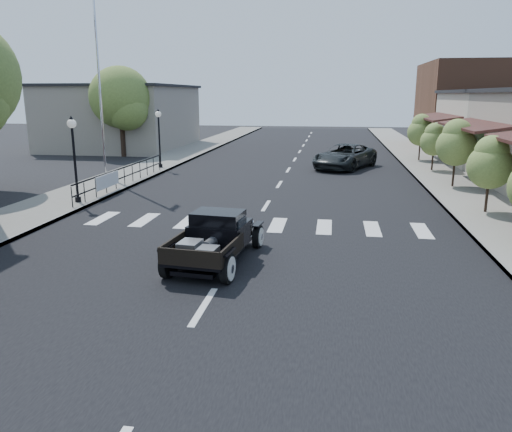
# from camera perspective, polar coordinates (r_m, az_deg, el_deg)

# --- Properties ---
(ground) EXTENTS (120.00, 120.00, 0.00)m
(ground) POSITION_cam_1_polar(r_m,az_deg,el_deg) (13.55, -2.79, -5.26)
(ground) COLOR black
(ground) RESTS_ON ground
(road) EXTENTS (14.00, 80.00, 0.02)m
(road) POSITION_cam_1_polar(r_m,az_deg,el_deg) (28.02, 3.34, 4.66)
(road) COLOR black
(road) RESTS_ON ground
(road_markings) EXTENTS (12.00, 60.00, 0.06)m
(road_markings) POSITION_cam_1_polar(r_m,az_deg,el_deg) (23.12, 2.15, 2.72)
(road_markings) COLOR silver
(road_markings) RESTS_ON ground
(sidewalk_left) EXTENTS (3.00, 80.00, 0.15)m
(sidewalk_left) POSITION_cam_1_polar(r_m,az_deg,el_deg) (30.01, -13.10, 5.06)
(sidewalk_left) COLOR gray
(sidewalk_left) RESTS_ON ground
(sidewalk_right) EXTENTS (3.00, 80.00, 0.15)m
(sidewalk_right) POSITION_cam_1_polar(r_m,az_deg,el_deg) (28.50, 20.65, 4.09)
(sidewalk_right) COLOR gray
(sidewalk_right) RESTS_ON ground
(low_building_left) EXTENTS (10.00, 12.00, 5.00)m
(low_building_left) POSITION_cam_1_polar(r_m,az_deg,el_deg) (44.24, -14.96, 10.79)
(low_building_left) COLOR gray
(low_building_left) RESTS_ON ground
(far_building_right) EXTENTS (11.00, 10.00, 7.00)m
(far_building_right) POSITION_cam_1_polar(r_m,az_deg,el_deg) (46.39, 25.43, 11.30)
(far_building_right) COLOR brown
(far_building_right) RESTS_ON ground
(railing) EXTENTS (0.08, 10.00, 1.00)m
(railing) POSITION_cam_1_polar(r_m,az_deg,el_deg) (24.91, -14.82, 4.59)
(railing) COLOR black
(railing) RESTS_ON sidewalk_left
(banner) EXTENTS (0.04, 2.20, 0.60)m
(banner) POSITION_cam_1_polar(r_m,az_deg,el_deg) (23.11, -16.55, 3.29)
(banner) COLOR silver
(banner) RESTS_ON sidewalk_left
(lamp_post_b) EXTENTS (0.36, 0.36, 3.44)m
(lamp_post_b) POSITION_cam_1_polar(r_m,az_deg,el_deg) (21.32, -20.01, 6.07)
(lamp_post_b) COLOR black
(lamp_post_b) RESTS_ON sidewalk_left
(lamp_post_c) EXTENTS (0.36, 0.36, 3.44)m
(lamp_post_c) POSITION_cam_1_polar(r_m,az_deg,el_deg) (30.42, -10.99, 8.69)
(lamp_post_c) COLOR black
(lamp_post_c) RESTS_ON sidewalk_left
(flagpole) EXTENTS (0.12, 0.12, 12.75)m
(flagpole) POSITION_cam_1_polar(r_m,az_deg,el_deg) (27.32, -17.71, 17.55)
(flagpole) COLOR silver
(flagpole) RESTS_ON sidewalk_left
(big_tree_far) EXTENTS (4.36, 4.36, 6.40)m
(big_tree_far) POSITION_cam_1_polar(r_m,az_deg,el_deg) (37.72, -15.15, 11.42)
(big_tree_far) COLOR #5B7231
(big_tree_far) RESTS_ON ground
(small_tree_b) EXTENTS (1.64, 1.64, 2.73)m
(small_tree_b) POSITION_cam_1_polar(r_m,az_deg,el_deg) (20.24, 25.09, 4.21)
(small_tree_b) COLOR olive
(small_tree_b) RESTS_ON sidewalk_right
(small_tree_c) EXTENTS (1.83, 1.83, 3.05)m
(small_tree_c) POSITION_cam_1_polar(r_m,az_deg,el_deg) (25.41, 21.82, 6.57)
(small_tree_c) COLOR olive
(small_tree_c) RESTS_ON sidewalk_right
(small_tree_d) EXTENTS (1.56, 1.56, 2.60)m
(small_tree_d) POSITION_cam_1_polar(r_m,az_deg,el_deg) (30.59, 19.63, 7.38)
(small_tree_d) COLOR olive
(small_tree_d) RESTS_ON sidewalk_right
(small_tree_e) EXTENTS (1.75, 1.75, 2.92)m
(small_tree_e) POSITION_cam_1_polar(r_m,az_deg,el_deg) (35.14, 18.27, 8.47)
(small_tree_e) COLOR olive
(small_tree_e) RESTS_ON sidewalk_right
(hotrod_pickup) EXTENTS (2.31, 4.22, 1.40)m
(hotrod_pickup) POSITION_cam_1_polar(r_m,az_deg,el_deg) (13.33, -4.58, -2.45)
(hotrod_pickup) COLOR black
(hotrod_pickup) RESTS_ON ground
(second_car) EXTENTS (4.39, 5.80, 1.46)m
(second_car) POSITION_cam_1_polar(r_m,az_deg,el_deg) (31.03, 10.13, 6.70)
(second_car) COLOR black
(second_car) RESTS_ON ground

